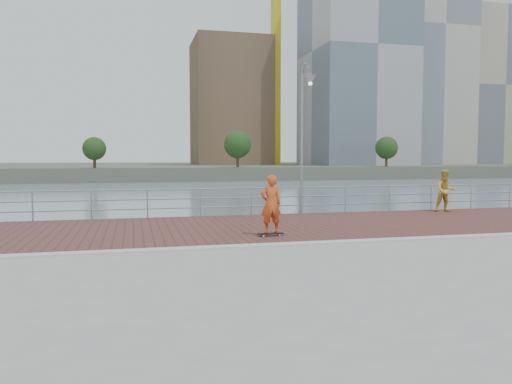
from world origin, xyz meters
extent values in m
plane|color=slate|center=(0.00, 0.00, -2.00)|extent=(400.00, 400.00, 0.00)
cube|color=gray|center=(0.00, -5.00, -1.00)|extent=(40.00, 24.00, 2.00)
cube|color=brown|center=(0.00, 3.60, 0.01)|extent=(40.00, 6.80, 0.02)
cube|color=#B7B5AD|center=(0.00, 0.00, 0.03)|extent=(40.00, 0.40, 0.06)
cube|color=#4C5142|center=(0.00, 122.50, -0.75)|extent=(320.00, 95.00, 2.50)
cylinder|color=#8C9EA8|center=(-7.18, 7.00, 0.55)|extent=(0.06, 0.06, 1.10)
cylinder|color=#8C9EA8|center=(-5.13, 7.00, 0.55)|extent=(0.06, 0.06, 1.10)
cylinder|color=#8C9EA8|center=(-3.08, 7.00, 0.55)|extent=(0.06, 0.06, 1.10)
cylinder|color=#8C9EA8|center=(-1.03, 7.00, 0.55)|extent=(0.06, 0.06, 1.10)
cylinder|color=#8C9EA8|center=(1.03, 7.00, 0.55)|extent=(0.06, 0.06, 1.10)
cylinder|color=#8C9EA8|center=(3.08, 7.00, 0.55)|extent=(0.06, 0.06, 1.10)
cylinder|color=#8C9EA8|center=(5.13, 7.00, 0.55)|extent=(0.06, 0.06, 1.10)
cylinder|color=#8C9EA8|center=(7.18, 7.00, 0.55)|extent=(0.06, 0.06, 1.10)
cylinder|color=#8C9EA8|center=(9.24, 7.00, 0.55)|extent=(0.06, 0.06, 1.10)
cylinder|color=#8C9EA8|center=(11.29, 7.00, 0.55)|extent=(0.06, 0.06, 1.10)
cylinder|color=#8C9EA8|center=(13.34, 7.00, 0.55)|extent=(0.06, 0.06, 1.10)
cylinder|color=#8C9EA8|center=(0.00, 7.00, 1.10)|extent=(39.00, 0.05, 0.05)
cylinder|color=#8C9EA8|center=(0.00, 7.00, 0.73)|extent=(39.00, 0.05, 0.05)
cylinder|color=#8C9EA8|center=(0.00, 7.00, 0.36)|extent=(39.00, 0.05, 0.05)
cylinder|color=gray|center=(3.00, 6.50, 2.85)|extent=(0.11, 0.11, 5.71)
cylinder|color=gray|center=(3.00, 6.02, 5.71)|extent=(0.07, 0.95, 0.07)
cone|color=#B2B2AD|center=(3.00, 5.55, 5.52)|extent=(0.42, 0.42, 0.33)
cube|color=black|center=(0.33, 1.53, 0.09)|extent=(0.77, 0.21, 0.03)
cylinder|color=beige|center=(0.09, 1.46, 0.05)|extent=(0.06, 0.04, 0.06)
cylinder|color=beige|center=(0.58, 1.46, 0.05)|extent=(0.06, 0.04, 0.06)
cylinder|color=beige|center=(0.09, 1.60, 0.05)|extent=(0.06, 0.04, 0.06)
cylinder|color=beige|center=(0.58, 1.60, 0.05)|extent=(0.06, 0.04, 0.06)
imported|color=#D44B1C|center=(0.33, 1.53, 0.97)|extent=(0.63, 0.42, 1.73)
imported|color=gold|center=(9.36, 6.14, 0.92)|extent=(1.04, 0.90, 1.81)
cube|color=gold|center=(30.00, 104.00, 25.50)|extent=(2.00, 2.00, 50.00)
cube|color=brown|center=(20.00, 110.00, 15.71)|extent=(18.00, 18.00, 30.41)
cube|color=#9E9EA3|center=(48.00, 98.00, 26.78)|extent=(22.00, 22.00, 52.56)
cube|color=#B2ADA3|center=(72.00, 108.00, 35.32)|extent=(20.00, 20.00, 69.64)
cube|color=#ADA38E|center=(95.00, 115.00, 22.02)|extent=(24.00, 22.00, 43.03)
cylinder|color=#473323|center=(-10.00, 77.00, 2.05)|extent=(0.50, 0.50, 3.09)
sphere|color=#193814|center=(-10.00, 77.00, 3.82)|extent=(3.98, 3.98, 3.98)
cylinder|color=#473323|center=(15.00, 77.00, 2.44)|extent=(0.50, 0.50, 3.89)
sphere|color=#193814|center=(15.00, 77.00, 4.66)|extent=(5.00, 5.00, 5.00)
cylinder|color=#473323|center=(45.00, 77.00, 2.22)|extent=(0.50, 0.50, 3.45)
sphere|color=#193814|center=(45.00, 77.00, 4.20)|extent=(4.43, 4.43, 4.43)
camera|label=1|loc=(-3.58, -12.55, 2.35)|focal=35.00mm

